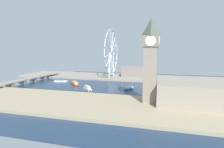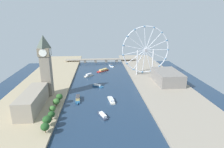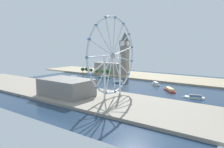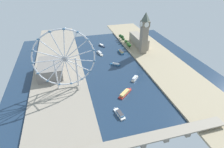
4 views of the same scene
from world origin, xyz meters
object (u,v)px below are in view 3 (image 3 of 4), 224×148
object	(u,v)px
parliament_block	(110,68)
tour_boat_6	(104,77)
riverside_hall	(66,87)
clock_tower	(125,53)
tour_boat_5	(75,77)
ferris_wheel	(113,56)
tour_boat_4	(169,90)
tour_boat_0	(119,82)
tour_boat_2	(86,80)
tour_boat_3	(155,84)
tour_boat_1	(195,97)

from	to	relation	value
parliament_block	tour_boat_6	xyz separation A→B (m)	(53.50, 26.17, -11.78)
riverside_hall	tour_boat_6	size ratio (longest dim) A/B	2.30
clock_tower	tour_boat_5	world-z (taller)	clock_tower
ferris_wheel	tour_boat_4	distance (m)	105.35
tour_boat_0	tour_boat_2	bearing A→B (deg)	-40.13
ferris_wheel	riverside_hall	size ratio (longest dim) A/B	1.48
tour_boat_0	tour_boat_5	size ratio (longest dim) A/B	0.90
tour_boat_3	tour_boat_1	bearing A→B (deg)	-170.70
clock_tower	tour_boat_5	size ratio (longest dim) A/B	3.81
tour_boat_1	ferris_wheel	bearing A→B (deg)	26.21
tour_boat_2	tour_boat_6	size ratio (longest dim) A/B	1.04
riverside_hall	tour_boat_1	distance (m)	160.33
riverside_hall	tour_boat_6	xyz separation A→B (m)	(-152.40, -58.21, -10.79)
parliament_block	tour_boat_6	world-z (taller)	parliament_block
parliament_block	tour_boat_0	world-z (taller)	parliament_block
clock_tower	tour_boat_4	xyz separation A→B (m)	(85.91, 131.52, -46.86)
ferris_wheel	tour_boat_1	world-z (taller)	ferris_wheel
ferris_wheel	tour_boat_6	xyz separation A→B (m)	(-124.34, -109.94, -49.98)
parliament_block	ferris_wheel	xyz separation A→B (m)	(177.84, 136.11, 38.21)
ferris_wheel	tour_boat_4	size ratio (longest dim) A/B	3.33
tour_boat_3	riverside_hall	bearing A→B (deg)	112.11
riverside_hall	tour_boat_0	xyz separation A→B (m)	(-123.55, -4.50, -11.52)
parliament_block	tour_boat_6	size ratio (longest dim) A/B	2.55
tour_boat_6	clock_tower	bearing A→B (deg)	-115.88
riverside_hall	tour_boat_1	xyz separation A→B (m)	(-89.84, 132.31, -11.37)
parliament_block	tour_boat_6	bearing A→B (deg)	26.07
ferris_wheel	tour_boat_3	world-z (taller)	ferris_wheel
tour_boat_4	tour_boat_5	xyz separation A→B (m)	(-6.74, -198.24, -0.34)
tour_boat_3	tour_boat_5	distance (m)	164.22
tour_boat_0	ferris_wheel	bearing A→B (deg)	62.69
tour_boat_2	tour_boat_5	distance (m)	44.89
tour_boat_3	tour_boat_4	size ratio (longest dim) A/B	0.67
ferris_wheel	parliament_block	bearing A→B (deg)	-142.57
clock_tower	tour_boat_5	distance (m)	113.79
tour_boat_3	tour_boat_5	world-z (taller)	tour_boat_3
tour_boat_1	tour_boat_6	size ratio (longest dim) A/B	0.96
tour_boat_2	tour_boat_3	bearing A→B (deg)	9.00
tour_boat_0	tour_boat_6	xyz separation A→B (m)	(-28.84, -53.71, 0.74)
tour_boat_2	tour_boat_4	world-z (taller)	tour_boat_4
riverside_hall	tour_boat_4	xyz separation A→B (m)	(-111.60, 91.57, -11.13)
riverside_hall	tour_boat_6	distance (m)	163.49
tour_boat_1	clock_tower	bearing A→B (deg)	-43.28
clock_tower	tour_boat_3	distance (m)	120.16
parliament_block	tour_boat_1	distance (m)	246.12
parliament_block	tour_boat_6	distance (m)	60.71
ferris_wheel	tour_boat_1	xyz separation A→B (m)	(-61.79, 80.58, -50.57)
tour_boat_3	tour_boat_0	bearing A→B (deg)	60.56
riverside_hall	tour_boat_5	size ratio (longest dim) A/B	2.82
clock_tower	ferris_wheel	xyz separation A→B (m)	(169.45, 91.68, 3.46)
tour_boat_0	tour_boat_1	size ratio (longest dim) A/B	0.76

